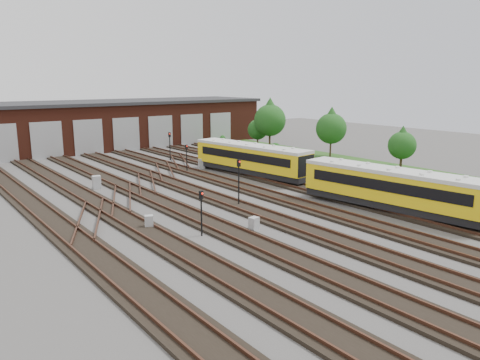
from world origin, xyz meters
TOP-DOWN VIEW (x-y plane):
  - ground at (0.00, 0.00)m, footprint 120.00×120.00m
  - track_network at (-0.17, 0.59)m, footprint 30.40×70.00m
  - maintenance_shed at (-0.01, 39.97)m, footprint 51.00×12.50m
  - grass_verge at (19.00, 10.00)m, footprint 8.00×55.00m
  - metro_train at (6.00, -4.49)m, footprint 4.14×45.56m
  - signal_mast_0 at (-7.58, -0.83)m, footprint 0.28×0.26m
  - signal_mast_1 at (-1.71, 3.25)m, footprint 0.28×0.27m
  - signal_mast_2 at (4.16, 24.42)m, footprint 0.31×0.30m
  - signal_mast_3 at (1.53, 16.20)m, footprint 0.25×0.23m
  - relay_cabinet_0 at (-9.50, 2.33)m, footprint 0.65×0.60m
  - relay_cabinet_1 at (-8.09, 15.15)m, footprint 0.78×0.69m
  - relay_cabinet_2 at (-4.59, -2.13)m, footprint 0.63×0.56m
  - relay_cabinet_3 at (6.63, 11.81)m, footprint 0.82×0.75m
  - relay_cabinet_4 at (4.17, 17.62)m, footprint 0.77×0.70m
  - tree_0 at (18.75, 23.56)m, footprint 4.20×4.20m
  - tree_1 at (18.36, 25.64)m, footprint 2.74×2.74m
  - tree_2 at (20.79, 14.62)m, footprint 3.68×3.68m
  - tree_3 at (19.78, 4.11)m, footprint 2.83×2.83m
  - bush_0 at (16.00, 2.58)m, footprint 1.60×1.60m
  - bush_1 at (17.91, 21.41)m, footprint 1.46×1.46m
  - bush_2 at (18.29, 34.29)m, footprint 1.36×1.36m

SIDE VIEW (x-z plane):
  - ground at x=0.00m, z-range 0.00..0.00m
  - grass_verge at x=19.00m, z-range 0.00..0.05m
  - track_network at x=-0.17m, z-range -0.06..0.27m
  - relay_cabinet_0 at x=-9.50m, z-range 0.00..0.87m
  - relay_cabinet_2 at x=-4.59m, z-range 0.00..0.93m
  - relay_cabinet_4 at x=4.17m, z-range 0.00..1.07m
  - relay_cabinet_3 at x=6.63m, z-range 0.00..1.10m
  - relay_cabinet_1 at x=-8.09m, z-range 0.00..1.14m
  - bush_2 at x=18.29m, z-range 0.00..1.36m
  - bush_1 at x=17.91m, z-range 0.00..1.46m
  - bush_0 at x=16.00m, z-range 0.00..1.60m
  - metro_train at x=6.00m, z-range 0.36..3.12m
  - signal_mast_0 at x=-7.58m, z-range 0.41..3.19m
  - signal_mast_3 at x=1.53m, z-range 0.40..3.32m
  - signal_mast_2 at x=4.16m, z-range 0.46..3.72m
  - signal_mast_1 at x=-1.71m, z-range 0.47..3.98m
  - tree_1 at x=18.36m, z-range 0.65..5.19m
  - tree_3 at x=19.78m, z-range 0.66..5.35m
  - maintenance_shed at x=-0.01m, z-range 0.03..6.38m
  - tree_2 at x=20.79m, z-range 0.87..6.96m
  - tree_0 at x=18.75m, z-range 0.99..7.96m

